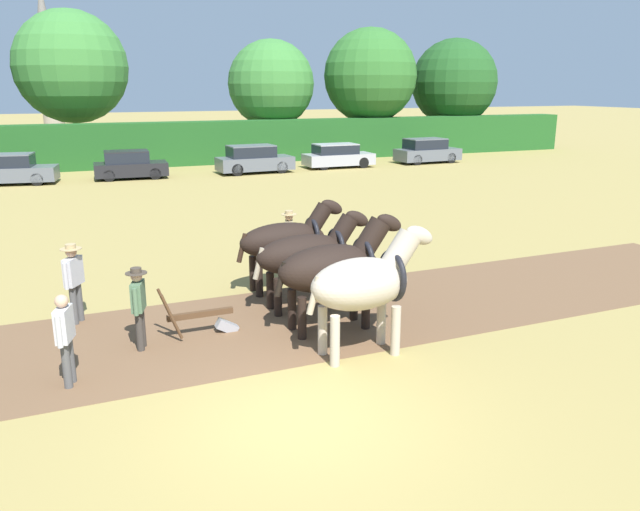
{
  "coord_description": "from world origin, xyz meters",
  "views": [
    {
      "loc": [
        -2.91,
        -7.95,
        4.88
      ],
      "look_at": [
        2.32,
        4.9,
        1.1
      ],
      "focal_mm": 35.0,
      "sensor_mm": 36.0,
      "label": 1
    }
  ],
  "objects_px": {
    "draft_horse_trail_right": "(287,240)",
    "farmer_at_plow": "(139,303)",
    "draft_horse_lead_left": "(365,283)",
    "parked_car_center": "(9,170)",
    "farmer_onlooker_left": "(65,334)",
    "parked_car_right": "(254,160)",
    "tree_center_right": "(271,84)",
    "farmer_beside_team": "(289,236)",
    "tree_center": "(71,67)",
    "draft_horse_lead_right": "(334,267)",
    "tree_far_right": "(454,82)",
    "parked_car_center_right": "(130,165)",
    "farmer_onlooker_right": "(74,277)",
    "plow": "(207,319)",
    "parked_car_end_right": "(427,151)",
    "tree_right": "(370,76)",
    "church_spire": "(47,52)",
    "parked_car_far_right": "(338,156)",
    "draft_horse_trail_left": "(309,254)"
  },
  "relations": [
    {
      "from": "parked_car_center_right",
      "to": "parked_car_end_right",
      "type": "xyz_separation_m",
      "value": [
        18.75,
        0.1,
        0.04
      ]
    },
    {
      "from": "draft_horse_lead_left",
      "to": "farmer_at_plow",
      "type": "relative_size",
      "value": 1.62
    },
    {
      "from": "tree_center_right",
      "to": "draft_horse_trail_left",
      "type": "distance_m",
      "value": 31.92
    },
    {
      "from": "farmer_beside_team",
      "to": "farmer_at_plow",
      "type": "bearing_deg",
      "value": -119.23
    },
    {
      "from": "farmer_beside_team",
      "to": "parked_car_end_right",
      "type": "relative_size",
      "value": 0.39
    },
    {
      "from": "tree_right",
      "to": "draft_horse_lead_right",
      "type": "xyz_separation_m",
      "value": [
        -16.21,
        -30.97,
        -4.26
      ]
    },
    {
      "from": "tree_center_right",
      "to": "parked_car_end_right",
      "type": "xyz_separation_m",
      "value": [
        8.15,
        -7.53,
        -4.26
      ]
    },
    {
      "from": "plow",
      "to": "tree_right",
      "type": "bearing_deg",
      "value": 57.39
    },
    {
      "from": "tree_center_right",
      "to": "farmer_beside_team",
      "type": "distance_m",
      "value": 29.01
    },
    {
      "from": "draft_horse_trail_right",
      "to": "farmer_at_plow",
      "type": "height_order",
      "value": "draft_horse_trail_right"
    },
    {
      "from": "tree_far_right",
      "to": "parked_car_right",
      "type": "xyz_separation_m",
      "value": [
        -18.65,
        -7.85,
        -4.38
      ]
    },
    {
      "from": "parked_car_right",
      "to": "parked_car_center",
      "type": "bearing_deg",
      "value": 174.72
    },
    {
      "from": "church_spire",
      "to": "farmer_beside_team",
      "type": "xyz_separation_m",
      "value": [
        6.17,
        -65.97,
        -7.66
      ]
    },
    {
      "from": "plow",
      "to": "parked_car_far_right",
      "type": "height_order",
      "value": "parked_car_far_right"
    },
    {
      "from": "tree_far_right",
      "to": "draft_horse_trail_right",
      "type": "height_order",
      "value": "tree_far_right"
    },
    {
      "from": "parked_car_center",
      "to": "parked_car_end_right",
      "type": "bearing_deg",
      "value": 9.04
    },
    {
      "from": "farmer_onlooker_right",
      "to": "parked_car_center_right",
      "type": "bearing_deg",
      "value": 113.06
    },
    {
      "from": "tree_center_right",
      "to": "church_spire",
      "type": "bearing_deg",
      "value": 110.73
    },
    {
      "from": "tree_center",
      "to": "tree_far_right",
      "type": "height_order",
      "value": "tree_center"
    },
    {
      "from": "draft_horse_lead_right",
      "to": "draft_horse_trail_right",
      "type": "height_order",
      "value": "draft_horse_lead_right"
    },
    {
      "from": "tree_center",
      "to": "draft_horse_trail_right",
      "type": "xyz_separation_m",
      "value": [
        3.88,
        -30.64,
        -4.79
      ]
    },
    {
      "from": "draft_horse_lead_left",
      "to": "farmer_at_plow",
      "type": "bearing_deg",
      "value": 153.96
    },
    {
      "from": "plow",
      "to": "parked_car_end_right",
      "type": "bearing_deg",
      "value": 49.36
    },
    {
      "from": "tree_right",
      "to": "church_spire",
      "type": "distance_m",
      "value": 45.08
    },
    {
      "from": "tree_center",
      "to": "draft_horse_lead_right",
      "type": "distance_m",
      "value": 33.97
    },
    {
      "from": "parked_car_center",
      "to": "parked_car_far_right",
      "type": "bearing_deg",
      "value": 8.87
    },
    {
      "from": "draft_horse_lead_left",
      "to": "parked_car_end_right",
      "type": "relative_size",
      "value": 0.61
    },
    {
      "from": "draft_horse_lead_left",
      "to": "parked_car_center",
      "type": "height_order",
      "value": "draft_horse_lead_left"
    },
    {
      "from": "tree_center_right",
      "to": "draft_horse_trail_right",
      "type": "relative_size",
      "value": 2.86
    },
    {
      "from": "parked_car_center",
      "to": "church_spire",
      "type": "bearing_deg",
      "value": 96.78
    },
    {
      "from": "parked_car_end_right",
      "to": "tree_right",
      "type": "bearing_deg",
      "value": 95.19
    },
    {
      "from": "church_spire",
      "to": "farmer_onlooker_left",
      "type": "distance_m",
      "value": 71.39
    },
    {
      "from": "tree_center",
      "to": "draft_horse_lead_left",
      "type": "xyz_separation_m",
      "value": [
        3.94,
        -34.8,
        -4.66
      ]
    },
    {
      "from": "parked_car_end_right",
      "to": "draft_horse_trail_left",
      "type": "bearing_deg",
      "value": -129.22
    },
    {
      "from": "tree_right",
      "to": "farmer_at_plow",
      "type": "relative_size",
      "value": 5.55
    },
    {
      "from": "farmer_beside_team",
      "to": "tree_center_right",
      "type": "bearing_deg",
      "value": 92.13
    },
    {
      "from": "draft_horse_trail_right",
      "to": "parked_car_end_right",
      "type": "relative_size",
      "value": 0.65
    },
    {
      "from": "plow",
      "to": "parked_car_center",
      "type": "bearing_deg",
      "value": 101.14
    },
    {
      "from": "tree_far_right",
      "to": "parked_car_end_right",
      "type": "relative_size",
      "value": 1.97
    },
    {
      "from": "draft_horse_trail_right",
      "to": "farmer_onlooker_left",
      "type": "relative_size",
      "value": 1.76
    },
    {
      "from": "draft_horse_lead_left",
      "to": "parked_car_far_right",
      "type": "bearing_deg",
      "value": 66.44
    },
    {
      "from": "tree_far_right",
      "to": "parked_car_center_right",
      "type": "bearing_deg",
      "value": -163.7
    },
    {
      "from": "farmer_at_plow",
      "to": "farmer_onlooker_right",
      "type": "xyz_separation_m",
      "value": [
        -1.09,
        1.92,
        0.08
      ]
    },
    {
      "from": "draft_horse_lead_left",
      "to": "tree_right",
      "type": "bearing_deg",
      "value": 62.52
    },
    {
      "from": "church_spire",
      "to": "tree_center_right",
      "type": "bearing_deg",
      "value": -69.27
    },
    {
      "from": "tree_center_right",
      "to": "farmer_beside_team",
      "type": "relative_size",
      "value": 4.83
    },
    {
      "from": "tree_right",
      "to": "draft_horse_trail_right",
      "type": "height_order",
      "value": "tree_right"
    },
    {
      "from": "plow",
      "to": "farmer_at_plow",
      "type": "xyz_separation_m",
      "value": [
        -1.32,
        -0.23,
        0.61
      ]
    },
    {
      "from": "farmer_beside_team",
      "to": "tree_center",
      "type": "bearing_deg",
      "value": 117.88
    },
    {
      "from": "tree_far_right",
      "to": "parked_car_right",
      "type": "relative_size",
      "value": 1.92
    }
  ]
}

